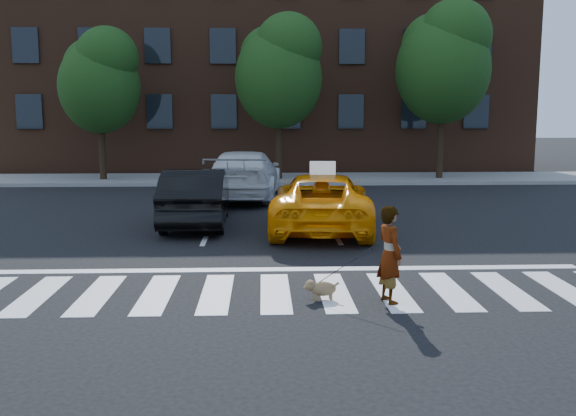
% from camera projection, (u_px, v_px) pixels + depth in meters
% --- Properties ---
extents(ground, '(120.00, 120.00, 0.00)m').
position_uv_depth(ground, '(275.00, 293.00, 10.90)').
color(ground, black).
rests_on(ground, ground).
extents(crosswalk, '(13.00, 2.40, 0.01)m').
position_uv_depth(crosswalk, '(275.00, 293.00, 10.90)').
color(crosswalk, silver).
rests_on(crosswalk, ground).
extents(stop_line, '(12.00, 0.30, 0.01)m').
position_uv_depth(stop_line, '(274.00, 269.00, 12.48)').
color(stop_line, silver).
rests_on(stop_line, ground).
extents(sidewalk_far, '(30.00, 4.00, 0.15)m').
position_uv_depth(sidewalk_far, '(267.00, 179.00, 28.18)').
color(sidewalk_far, slate).
rests_on(sidewalk_far, ground).
extents(building, '(26.00, 10.00, 12.00)m').
position_uv_depth(building, '(266.00, 55.00, 34.68)').
color(building, '#4C2B1B').
rests_on(building, ground).
extents(tree_left, '(3.39, 3.38, 6.50)m').
position_uv_depth(tree_left, '(100.00, 77.00, 26.74)').
color(tree_left, black).
rests_on(tree_left, ground).
extents(tree_mid, '(3.69, 3.69, 7.10)m').
position_uv_depth(tree_mid, '(279.00, 67.00, 26.97)').
color(tree_mid, black).
rests_on(tree_mid, ground).
extents(tree_right, '(4.00, 4.00, 7.70)m').
position_uv_depth(tree_right, '(444.00, 58.00, 27.19)').
color(tree_right, black).
rests_on(tree_right, ground).
extents(taxi, '(2.92, 5.49, 1.47)m').
position_uv_depth(taxi, '(322.00, 202.00, 16.55)').
color(taxi, orange).
rests_on(taxi, ground).
extents(black_sedan, '(1.71, 4.66, 1.53)m').
position_uv_depth(black_sedan, '(196.00, 197.00, 17.26)').
color(black_sedan, black).
rests_on(black_sedan, ground).
extents(white_suv, '(2.76, 5.93, 1.68)m').
position_uv_depth(white_suv, '(244.00, 175.00, 22.41)').
color(white_suv, silver).
rests_on(white_suv, ground).
extents(woman, '(0.53, 0.66, 1.58)m').
position_uv_depth(woman, '(390.00, 255.00, 10.26)').
color(woman, '#999999').
rests_on(woman, ground).
extents(dog, '(0.59, 0.23, 0.34)m').
position_uv_depth(dog, '(320.00, 288.00, 10.48)').
color(dog, '#8D6648').
rests_on(dog, ground).
extents(taxi_sign, '(0.67, 0.34, 0.32)m').
position_uv_depth(taxi_sign, '(323.00, 168.00, 16.22)').
color(taxi_sign, white).
rests_on(taxi_sign, taxi).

